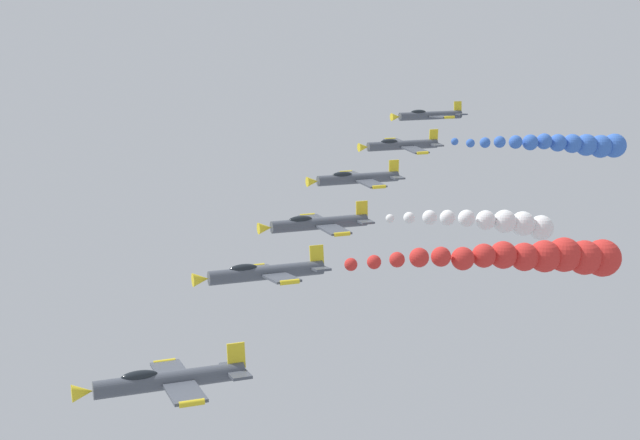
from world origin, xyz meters
The scene contains 9 objects.
airplane_left_inner centered at (-23.10, 17.89, 83.60)m, with size 9.53×10.35×2.64m.
airplane_right_inner centered at (-10.45, 8.21, 85.76)m, with size 9.51×10.35×2.72m.
smoke_trail_right_inner centered at (-10.76, -16.66, 84.77)m, with size 3.29×25.66×4.05m.
airplane_left_outer centered at (-0.23, 0.30, 86.69)m, with size 9.57×10.35×2.34m.
smoke_trail_left_outer centered at (-0.97, -18.48, 85.43)m, with size 2.98×17.24×3.68m.
airplane_right_outer centered at (11.89, -8.32, 88.16)m, with size 9.56×10.35×2.32m.
airplane_trailing centered at (22.86, -18.52, 89.72)m, with size 9.57×10.35×2.34m.
smoke_trail_trailing centered at (22.40, -43.45, 88.65)m, with size 3.26×25.21×3.61m.
airplane_high_slot centered at (32.86, -27.19, 91.93)m, with size 9.56×10.35×2.39m.
Camera 1 is at (-71.58, 25.44, 104.72)m, focal length 48.73 mm.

